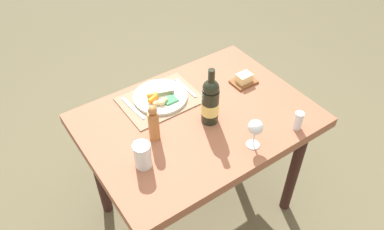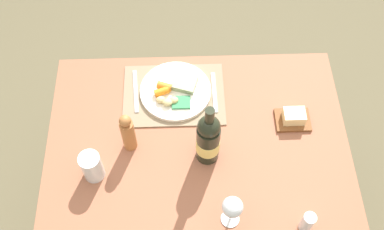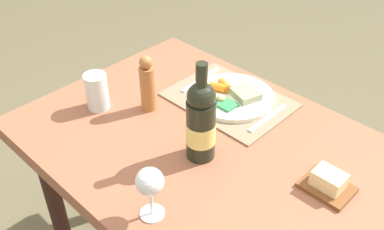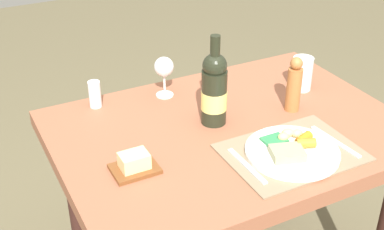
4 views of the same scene
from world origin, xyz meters
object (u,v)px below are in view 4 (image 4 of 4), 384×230
object	(u,v)px
wine_glass	(164,68)
butter_dish	(134,164)
dinner_plate	(292,150)
wine_bottle	(214,89)
water_tumbler	(302,75)
knife	(335,141)
pepper_mill	(294,85)
salt_shaker	(95,94)
fork	(247,166)
dining_table	(229,152)

from	to	relation	value
wine_glass	butter_dish	size ratio (longest dim) A/B	1.13
dinner_plate	wine_bottle	bearing A→B (deg)	112.14
wine_bottle	water_tumbler	world-z (taller)	wine_bottle
knife	pepper_mill	distance (m)	0.25
salt_shaker	wine_glass	bearing A→B (deg)	-8.09
fork	wine_glass	bearing A→B (deg)	92.17
dining_table	salt_shaker	world-z (taller)	salt_shaker
knife	wine_glass	world-z (taller)	wine_glass
dinner_plate	salt_shaker	bearing A→B (deg)	127.38
wine_bottle	salt_shaker	bearing A→B (deg)	138.15
wine_bottle	salt_shaker	distance (m)	0.42
dining_table	water_tumbler	world-z (taller)	water_tumbler
fork	wine_glass	xyz separation A→B (m)	(-0.02, 0.51, 0.10)
wine_bottle	butter_dish	xyz separation A→B (m)	(-0.33, -0.13, -0.10)
fork	pepper_mill	bearing A→B (deg)	34.02
wine_glass	salt_shaker	world-z (taller)	wine_glass
wine_glass	salt_shaker	xyz separation A→B (m)	(-0.24, 0.03, -0.06)
wine_glass	wine_bottle	bearing A→B (deg)	-75.09
dining_table	wine_glass	xyz separation A→B (m)	(-0.10, 0.30, 0.20)
pepper_mill	wine_bottle	xyz separation A→B (m)	(-0.28, 0.05, 0.03)
dining_table	butter_dish	bearing A→B (deg)	-167.71
fork	pepper_mill	distance (m)	0.39
butter_dish	pepper_mill	bearing A→B (deg)	7.89
pepper_mill	dining_table	bearing A→B (deg)	-178.74
fork	knife	bearing A→B (deg)	-3.40
wine_glass	butter_dish	world-z (taller)	wine_glass
butter_dish	wine_glass	bearing A→B (deg)	54.78
water_tumbler	salt_shaker	xyz separation A→B (m)	(-0.71, 0.21, -0.01)
dinner_plate	wine_glass	bearing A→B (deg)	108.82
pepper_mill	butter_dish	distance (m)	0.61
wine_bottle	knife	bearing A→B (deg)	-46.73
fork	water_tumbler	distance (m)	0.55
pepper_mill	water_tumbler	world-z (taller)	pepper_mill
wine_bottle	water_tumbler	bearing A→B (deg)	8.88
pepper_mill	salt_shaker	world-z (taller)	pepper_mill
dinner_plate	butter_dish	distance (m)	0.46
butter_dish	salt_shaker	bearing A→B (deg)	87.18
fork	wine_bottle	world-z (taller)	wine_bottle
butter_dish	dinner_plate	bearing A→B (deg)	-17.64
dining_table	dinner_plate	size ratio (longest dim) A/B	3.99
knife	salt_shaker	xyz separation A→B (m)	(-0.57, 0.56, 0.04)
butter_dish	salt_shaker	size ratio (longest dim) A/B	1.39
dinner_plate	wine_glass	distance (m)	0.55
dinner_plate	water_tumbler	world-z (taller)	water_tumbler
dinner_plate	knife	xyz separation A→B (m)	(0.16, -0.01, -0.01)
pepper_mill	water_tumbler	xyz separation A→B (m)	(0.12, 0.11, -0.04)
dinner_plate	wine_bottle	xyz separation A→B (m)	(-0.11, 0.27, 0.10)
dining_table	fork	size ratio (longest dim) A/B	5.91
knife	wine_bottle	distance (m)	0.40
wine_bottle	water_tumbler	xyz separation A→B (m)	(0.40, 0.06, -0.07)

